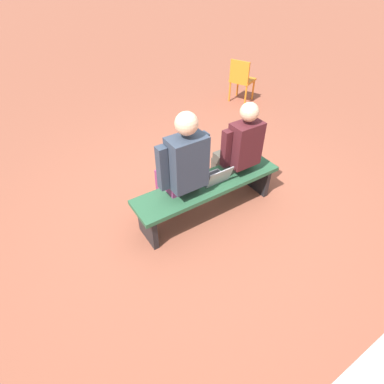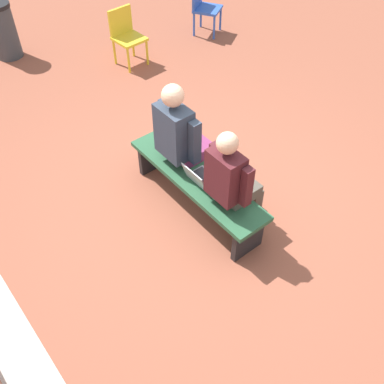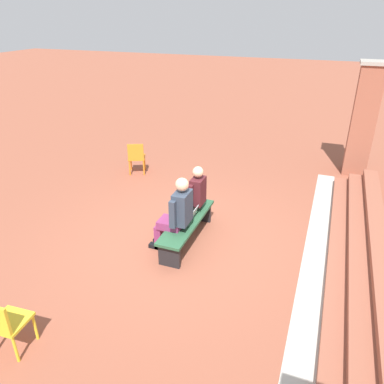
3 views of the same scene
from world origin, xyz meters
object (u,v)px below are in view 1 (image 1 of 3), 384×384
Objects in this scene: person_student at (238,149)px; laptop at (215,177)px; person_adult at (182,167)px; plastic_chair_foreground at (241,78)px; bench at (208,189)px.

person_student is 0.44m from laptop.
person_student is at bearing 179.59° from person_adult.
person_adult reaches higher than plastic_chair_foreground.
person_adult reaches higher than person_student.
laptop is at bearing 168.06° from person_adult.
bench is 0.17m from laptop.
bench is 1.37× the size of person_student.
person_student reaches higher than bench.
bench is at bearing 167.13° from person_adult.
person_adult reaches higher than bench.
person_adult is 4.39× the size of laptop.
bench is 0.50m from person_adult.
person_adult is (0.77, -0.01, 0.04)m from person_student.
person_adult is 1.67× the size of plastic_chair_foreground.
plastic_chair_foreground is (-2.80, -2.30, -0.26)m from person_adult.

